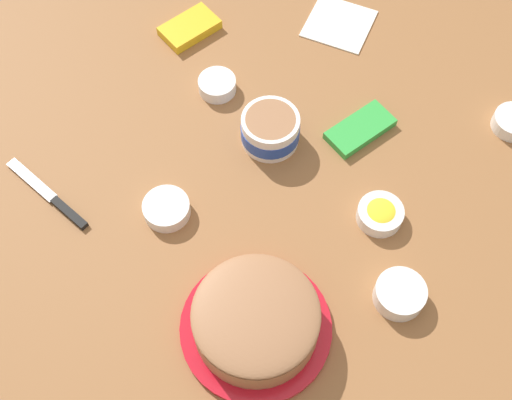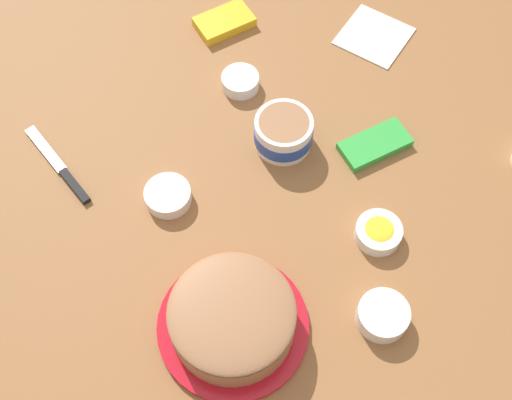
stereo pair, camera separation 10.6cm
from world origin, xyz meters
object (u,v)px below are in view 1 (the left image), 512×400
(spreading_knife, at_px, (54,199))
(sprinkle_bowl_yellow, at_px, (380,214))
(paper_napkin, at_px, (339,23))
(sprinkle_bowl_pink, at_px, (167,209))
(sprinkle_bowl_orange, at_px, (400,294))
(sprinkle_bowl_green, at_px, (217,85))
(candy_box_upper, at_px, (190,28))
(candy_box_lower, at_px, (360,129))
(frosted_cake, at_px, (256,321))
(frosting_tub, at_px, (271,130))

(spreading_knife, relative_size, sprinkle_bowl_yellow, 2.54)
(spreading_knife, distance_m, paper_napkin, 0.79)
(sprinkle_bowl_pink, height_order, sprinkle_bowl_orange, sprinkle_bowl_orange)
(sprinkle_bowl_yellow, distance_m, sprinkle_bowl_green, 0.47)
(candy_box_upper, bearing_deg, spreading_knife, -158.36)
(candy_box_lower, relative_size, candy_box_upper, 1.12)
(frosted_cake, bearing_deg, spreading_knife, 99.50)
(sprinkle_bowl_pink, bearing_deg, sprinkle_bowl_orange, -69.41)
(spreading_knife, distance_m, sprinkle_bowl_pink, 0.24)
(sprinkle_bowl_green, xyz_separation_m, candy_box_lower, (0.13, -0.31, -0.01))
(spreading_knife, xyz_separation_m, sprinkle_bowl_yellow, (0.42, -0.51, 0.01))
(sprinkle_bowl_green, height_order, candy_box_lower, sprinkle_bowl_green)
(frosting_tub, xyz_separation_m, candy_box_upper, (0.10, 0.35, -0.03))
(sprinkle_bowl_pink, bearing_deg, sprinkle_bowl_green, 26.42)
(candy_box_upper, relative_size, paper_napkin, 0.89)
(frosted_cake, height_order, sprinkle_bowl_pink, frosted_cake)
(frosted_cake, height_order, sprinkle_bowl_orange, frosted_cake)
(frosting_tub, xyz_separation_m, sprinkle_bowl_green, (0.02, 0.18, -0.02))
(frosting_tub, bearing_deg, frosted_cake, -141.59)
(candy_box_lower, bearing_deg, sprinkle_bowl_orange, -120.87)
(frosted_cake, distance_m, candy_box_upper, 0.76)
(spreading_knife, bearing_deg, candy_box_lower, -32.11)
(frosting_tub, distance_m, sprinkle_bowl_green, 0.18)
(paper_napkin, bearing_deg, candy_box_lower, -132.55)
(sprinkle_bowl_pink, relative_size, paper_napkin, 0.64)
(sprinkle_bowl_green, height_order, paper_napkin, sprinkle_bowl_green)
(sprinkle_bowl_orange, bearing_deg, sprinkle_bowl_yellow, 49.66)
(sprinkle_bowl_yellow, distance_m, paper_napkin, 0.53)
(sprinkle_bowl_pink, distance_m, candy_box_lower, 0.45)
(frosted_cake, xyz_separation_m, candy_box_lower, (0.48, 0.14, -0.04))
(sprinkle_bowl_pink, xyz_separation_m, sprinkle_bowl_yellow, (0.28, -0.32, 0.00))
(spreading_knife, relative_size, sprinkle_bowl_pink, 2.48)
(frosted_cake, height_order, candy_box_upper, frosted_cake)
(sprinkle_bowl_orange, distance_m, candy_box_lower, 0.39)
(sprinkle_bowl_green, bearing_deg, candy_box_lower, -67.45)
(frosting_tub, xyz_separation_m, candy_box_lower, (0.15, -0.13, -0.03))
(sprinkle_bowl_green, bearing_deg, sprinkle_bowl_orange, -101.65)
(sprinkle_bowl_yellow, distance_m, candy_box_upper, 0.65)
(sprinkle_bowl_green, distance_m, candy_box_upper, 0.19)
(sprinkle_bowl_pink, bearing_deg, candy_box_lower, -20.99)
(candy_box_lower, bearing_deg, sprinkle_bowl_pink, 168.90)
(candy_box_lower, distance_m, candy_box_upper, 0.48)
(frosted_cake, bearing_deg, candy_box_lower, 15.87)
(frosting_tub, distance_m, sprinkle_bowl_pink, 0.28)
(sprinkle_bowl_orange, bearing_deg, spreading_knife, 115.65)
(spreading_knife, height_order, sprinkle_bowl_pink, sprinkle_bowl_pink)
(frosting_tub, distance_m, sprinkle_bowl_orange, 0.43)
(sprinkle_bowl_yellow, bearing_deg, sprinkle_bowl_orange, -130.34)
(candy_box_upper, bearing_deg, sprinkle_bowl_orange, -97.16)
(sprinkle_bowl_yellow, bearing_deg, candy_box_lower, 48.91)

